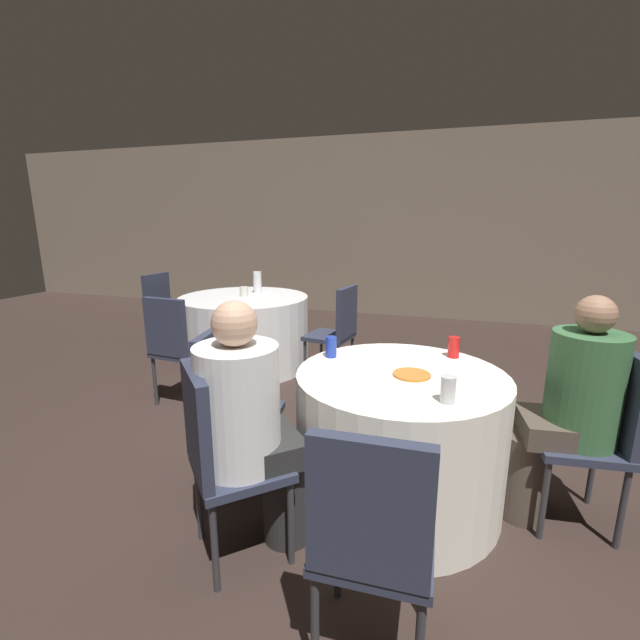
{
  "coord_description": "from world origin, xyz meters",
  "views": [
    {
      "loc": [
        0.44,
        -2.18,
        1.54
      ],
      "look_at": [
        -0.45,
        0.58,
        0.85
      ],
      "focal_mm": 24.0,
      "sensor_mm": 36.0,
      "label": 1
    }
  ],
  "objects_px": {
    "person_white_shirt": "(252,427)",
    "soda_can_blue": "(331,347)",
    "person_green_jacket": "(566,411)",
    "soda_can_red": "(454,347)",
    "soda_can_silver": "(448,390)",
    "bottle_far": "(257,282)",
    "table_far": "(245,331)",
    "chair_near_southwest": "(219,449)",
    "chair_near_south": "(372,532)",
    "chair_far_east": "(338,326)",
    "chair_far_west": "(164,307)",
    "table_near": "(398,438)",
    "chair_near_west": "(226,397)",
    "chair_near_east": "(600,424)",
    "chair_far_south": "(174,342)",
    "pizza_plate_near": "(412,375)"
  },
  "relations": [
    {
      "from": "table_far",
      "to": "soda_can_silver",
      "type": "height_order",
      "value": "soda_can_silver"
    },
    {
      "from": "chair_near_east",
      "to": "chair_far_south",
      "type": "bearing_deg",
      "value": 71.97
    },
    {
      "from": "chair_near_south",
      "to": "chair_far_east",
      "type": "relative_size",
      "value": 1.0
    },
    {
      "from": "soda_can_blue",
      "to": "chair_near_south",
      "type": "bearing_deg",
      "value": -67.25
    },
    {
      "from": "chair_near_west",
      "to": "person_green_jacket",
      "type": "height_order",
      "value": "person_green_jacket"
    },
    {
      "from": "person_green_jacket",
      "to": "soda_can_blue",
      "type": "bearing_deg",
      "value": 80.65
    },
    {
      "from": "chair_far_east",
      "to": "soda_can_silver",
      "type": "distance_m",
      "value": 2.18
    },
    {
      "from": "chair_far_west",
      "to": "soda_can_red",
      "type": "xyz_separation_m",
      "value": [
        3.19,
        -1.5,
        0.25
      ]
    },
    {
      "from": "person_white_shirt",
      "to": "bottle_far",
      "type": "bearing_deg",
      "value": 161.55
    },
    {
      "from": "chair_near_southwest",
      "to": "soda_can_blue",
      "type": "relative_size",
      "value": 7.62
    },
    {
      "from": "chair_near_east",
      "to": "bottle_far",
      "type": "distance_m",
      "value": 3.4
    },
    {
      "from": "soda_can_silver",
      "to": "chair_near_west",
      "type": "bearing_deg",
      "value": 173.23
    },
    {
      "from": "table_far",
      "to": "person_green_jacket",
      "type": "bearing_deg",
      "value": -32.29
    },
    {
      "from": "chair_far_west",
      "to": "bottle_far",
      "type": "xyz_separation_m",
      "value": [
        1.11,
        0.17,
        0.31
      ]
    },
    {
      "from": "chair_near_west",
      "to": "chair_near_southwest",
      "type": "bearing_deg",
      "value": 17.11
    },
    {
      "from": "bottle_far",
      "to": "chair_far_south",
      "type": "bearing_deg",
      "value": -94.63
    },
    {
      "from": "chair_near_west",
      "to": "person_white_shirt",
      "type": "relative_size",
      "value": 0.77
    },
    {
      "from": "pizza_plate_near",
      "to": "chair_far_east",
      "type": "bearing_deg",
      "value": 117.2
    },
    {
      "from": "person_white_shirt",
      "to": "person_green_jacket",
      "type": "xyz_separation_m",
      "value": [
        1.39,
        0.66,
        -0.02
      ]
    },
    {
      "from": "chair_near_south",
      "to": "person_green_jacket",
      "type": "relative_size",
      "value": 0.78
    },
    {
      "from": "chair_near_south",
      "to": "bottle_far",
      "type": "height_order",
      "value": "bottle_far"
    },
    {
      "from": "soda_can_silver",
      "to": "soda_can_red",
      "type": "bearing_deg",
      "value": 88.89
    },
    {
      "from": "chair_far_west",
      "to": "chair_far_east",
      "type": "xyz_separation_m",
      "value": [
        2.15,
        -0.26,
        0.0
      ]
    },
    {
      "from": "soda_can_silver",
      "to": "bottle_far",
      "type": "distance_m",
      "value": 3.12
    },
    {
      "from": "table_near",
      "to": "soda_can_silver",
      "type": "bearing_deg",
      "value": -51.85
    },
    {
      "from": "person_white_shirt",
      "to": "soda_can_silver",
      "type": "xyz_separation_m",
      "value": [
        0.83,
        0.26,
        0.18
      ]
    },
    {
      "from": "soda_can_blue",
      "to": "bottle_far",
      "type": "distance_m",
      "value": 2.34
    },
    {
      "from": "person_white_shirt",
      "to": "soda_can_blue",
      "type": "xyz_separation_m",
      "value": [
        0.16,
        0.72,
        0.18
      ]
    },
    {
      "from": "table_near",
      "to": "chair_far_east",
      "type": "xyz_separation_m",
      "value": [
        -0.79,
        1.61,
        0.18
      ]
    },
    {
      "from": "table_far",
      "to": "soda_can_silver",
      "type": "distance_m",
      "value": 2.98
    },
    {
      "from": "soda_can_silver",
      "to": "bottle_far",
      "type": "relative_size",
      "value": 0.53
    },
    {
      "from": "chair_near_east",
      "to": "pizza_plate_near",
      "type": "bearing_deg",
      "value": 92.47
    },
    {
      "from": "table_near",
      "to": "chair_near_south",
      "type": "xyz_separation_m",
      "value": [
        0.04,
        -0.97,
        0.18
      ]
    },
    {
      "from": "chair_near_east",
      "to": "chair_far_east",
      "type": "distance_m",
      "value": 2.3
    },
    {
      "from": "pizza_plate_near",
      "to": "chair_near_south",
      "type": "bearing_deg",
      "value": -91.02
    },
    {
      "from": "chair_near_east",
      "to": "soda_can_silver",
      "type": "bearing_deg",
      "value": 113.29
    },
    {
      "from": "chair_far_south",
      "to": "bottle_far",
      "type": "distance_m",
      "value": 1.38
    },
    {
      "from": "chair_far_south",
      "to": "chair_near_west",
      "type": "bearing_deg",
      "value": -37.26
    },
    {
      "from": "person_white_shirt",
      "to": "pizza_plate_near",
      "type": "distance_m",
      "value": 0.84
    },
    {
      "from": "table_near",
      "to": "soda_can_red",
      "type": "distance_m",
      "value": 0.62
    },
    {
      "from": "chair_far_south",
      "to": "soda_can_red",
      "type": "xyz_separation_m",
      "value": [
        2.18,
        -0.33,
        0.25
      ]
    },
    {
      "from": "person_green_jacket",
      "to": "chair_near_southwest",
      "type": "bearing_deg",
      "value": 110.36
    },
    {
      "from": "chair_far_east",
      "to": "chair_near_west",
      "type": "bearing_deg",
      "value": -176.52
    },
    {
      "from": "chair_near_east",
      "to": "chair_far_east",
      "type": "bearing_deg",
      "value": 42.85
    },
    {
      "from": "chair_near_southwest",
      "to": "bottle_far",
      "type": "xyz_separation_m",
      "value": [
        -1.12,
        2.71,
        0.31
      ]
    },
    {
      "from": "chair_far_west",
      "to": "pizza_plate_near",
      "type": "xyz_separation_m",
      "value": [
        2.99,
        -1.9,
        0.2
      ]
    },
    {
      "from": "chair_far_south",
      "to": "soda_can_blue",
      "type": "distance_m",
      "value": 1.62
    },
    {
      "from": "chair_far_east",
      "to": "chair_far_west",
      "type": "bearing_deg",
      "value": 91.98
    },
    {
      "from": "person_green_jacket",
      "to": "soda_can_red",
      "type": "distance_m",
      "value": 0.65
    },
    {
      "from": "chair_near_east",
      "to": "soda_can_blue",
      "type": "distance_m",
      "value": 1.42
    }
  ]
}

